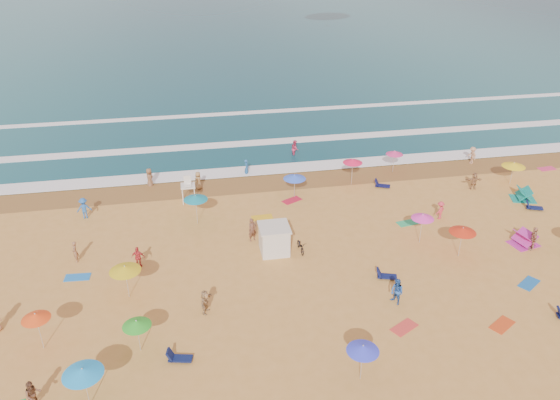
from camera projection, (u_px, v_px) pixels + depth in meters
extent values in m
plane|color=gold|center=(281.00, 258.00, 39.23)|extent=(220.00, 220.00, 0.00)
cube|color=#0C4756|center=(207.00, 33.00, 112.25)|extent=(220.00, 140.00, 0.18)
plane|color=olive|center=(257.00, 183.00, 50.09)|extent=(220.00, 220.00, 0.00)
cube|color=white|center=(253.00, 171.00, 52.22)|extent=(200.00, 2.20, 0.05)
cube|color=white|center=(244.00, 144.00, 58.31)|extent=(200.00, 1.60, 0.05)
cube|color=white|center=(234.00, 113.00, 67.00)|extent=(200.00, 1.20, 0.05)
cube|color=silver|center=(274.00, 240.00, 39.51)|extent=(2.00, 2.00, 2.00)
cube|color=silver|center=(274.00, 227.00, 39.01)|extent=(2.20, 2.20, 0.12)
imported|color=black|center=(301.00, 246.00, 39.81)|extent=(0.67, 1.72, 0.89)
cone|color=green|center=(137.00, 323.00, 30.04)|extent=(1.61, 1.61, 0.35)
cone|color=#DF317C|center=(395.00, 153.00, 51.23)|extent=(1.60, 1.60, 0.35)
cone|color=#FF4B15|center=(35.00, 316.00, 30.05)|extent=(1.58, 1.58, 0.35)
cone|color=red|center=(463.00, 230.00, 38.42)|extent=(1.90, 1.90, 0.35)
cone|color=yellow|center=(514.00, 165.00, 48.97)|extent=(2.06, 2.06, 0.35)
cone|color=#3742F8|center=(363.00, 348.00, 28.09)|extent=(1.72, 1.72, 0.35)
cone|color=yellow|center=(125.00, 269.00, 34.24)|extent=(2.00, 2.00, 0.35)
cone|color=#FB1A50|center=(353.00, 161.00, 48.68)|extent=(1.75, 1.75, 0.35)
cone|color=#1C9BF0|center=(82.00, 371.00, 26.49)|extent=(2.02, 2.02, 0.35)
cone|color=teal|center=(196.00, 198.00, 42.50)|extent=(1.89, 1.89, 0.35)
cone|color=#FD38C1|center=(423.00, 216.00, 40.04)|extent=(1.67, 1.67, 0.35)
cone|color=#3865FF|center=(295.00, 177.00, 46.74)|extent=(1.94, 1.94, 0.35)
cube|color=#0E1847|center=(181.00, 358.00, 30.17)|extent=(1.39, 0.83, 0.34)
cube|color=#0F174D|center=(387.00, 276.00, 36.96)|extent=(1.41, 0.92, 0.34)
cube|color=#0F184B|center=(535.00, 208.00, 45.51)|extent=(1.41, 1.00, 0.34)
cube|color=#0E1148|center=(383.00, 186.00, 49.19)|extent=(1.42, 1.04, 0.34)
cube|color=blue|center=(77.00, 277.00, 37.13)|extent=(1.75, 0.97, 0.03)
cube|color=yellow|center=(262.00, 217.00, 44.40)|extent=(1.74, 0.94, 0.03)
cube|color=#DD3B34|center=(404.00, 327.00, 32.65)|extent=(1.90, 1.57, 0.03)
cube|color=red|center=(292.00, 200.00, 47.03)|extent=(1.91, 1.55, 0.03)
cube|color=#1C64B3|center=(529.00, 283.00, 36.52)|extent=(1.89, 1.66, 0.03)
cube|color=#2BAC6A|center=(408.00, 223.00, 43.61)|extent=(1.82, 1.13, 0.03)
cube|color=#D84418|center=(502.00, 325.00, 32.85)|extent=(1.90, 1.62, 0.03)
cube|color=#E23568|center=(547.00, 169.00, 52.80)|extent=(1.76, 0.99, 0.03)
imported|color=#2362A6|center=(247.00, 168.00, 51.45)|extent=(0.50, 0.69, 1.75)
imported|color=blue|center=(84.00, 208.00, 43.94)|extent=(1.24, 0.83, 1.79)
imported|color=brown|center=(150.00, 178.00, 49.36)|extent=(0.92, 1.09, 1.88)
imported|color=#D6355D|center=(295.00, 149.00, 55.51)|extent=(0.76, 0.95, 1.85)
imported|color=#AB794F|center=(474.00, 181.00, 48.63)|extent=(1.53, 0.69, 1.59)
imported|color=brown|center=(33.00, 395.00, 27.04)|extent=(1.01, 0.93, 1.68)
imported|color=red|center=(138.00, 257.00, 37.88)|extent=(1.00, 0.56, 1.61)
imported|color=#DF3748|center=(440.00, 210.00, 43.92)|extent=(1.14, 1.01, 1.53)
imported|color=blue|center=(397.00, 292.00, 34.27)|extent=(0.99, 1.08, 1.80)
imported|color=tan|center=(533.00, 238.00, 39.81)|extent=(0.80, 1.18, 1.87)
imported|color=tan|center=(205.00, 302.00, 33.53)|extent=(1.04, 1.58, 1.63)
imported|color=#956544|center=(75.00, 252.00, 38.48)|extent=(0.47, 0.64, 1.60)
imported|color=brown|center=(252.00, 230.00, 40.91)|extent=(0.80, 0.68, 1.85)
imported|color=tan|center=(472.00, 155.00, 53.56)|extent=(0.78, 1.19, 1.73)
imported|color=#A37E4B|center=(198.00, 180.00, 48.64)|extent=(0.89, 0.96, 1.65)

